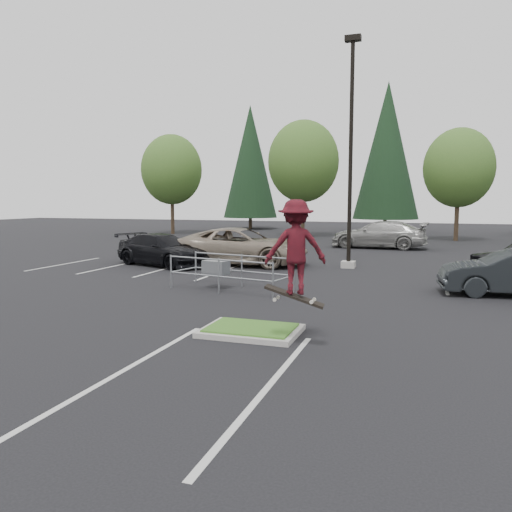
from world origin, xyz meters
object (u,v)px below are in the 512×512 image
(decid_a, at_px, (172,172))
(car_l_tan, at_px, (241,246))
(light_pole, at_px, (350,166))
(car_far_silver, at_px, (379,235))
(cart_corral, at_px, (219,268))
(decid_b, at_px, (303,164))
(skateboarder, at_px, (295,248))
(decid_c, at_px, (459,170))
(car_l_black, at_px, (161,250))
(conif_b, at_px, (387,151))
(conif_a, at_px, (250,162))

(decid_a, distance_m, car_l_tan, 23.41)
(light_pole, xyz_separation_m, car_far_silver, (0.50, 10.00, -3.69))
(decid_a, bearing_deg, car_far_silver, -22.91)
(light_pole, height_order, car_far_silver, light_pole)
(cart_corral, bearing_deg, decid_b, 108.64)
(skateboarder, bearing_deg, decid_c, -119.89)
(car_l_black, distance_m, car_far_silver, 14.93)
(conif_b, xyz_separation_m, car_l_tan, (-4.50, -29.00, -6.97))
(cart_corral, bearing_deg, decid_c, 81.84)
(car_l_black, bearing_deg, decid_c, -14.70)
(light_pole, xyz_separation_m, conif_b, (-0.50, 28.50, 3.29))
(car_l_black, bearing_deg, car_far_silver, -16.45)
(skateboarder, bearing_deg, cart_corral, -75.73)
(conif_b, distance_m, car_far_silver, 19.80)
(conif_b, bearing_deg, decid_b, -121.09)
(decid_a, height_order, skateboarder, decid_a)
(decid_b, height_order, car_l_tan, decid_b)
(light_pole, relative_size, decid_b, 1.05)
(light_pole, bearing_deg, decid_a, 135.75)
(car_l_tan, bearing_deg, cart_corral, -167.39)
(conif_a, xyz_separation_m, car_l_black, (6.00, -29.91, -6.36))
(conif_b, distance_m, skateboarder, 41.63)
(conif_a, bearing_deg, cart_corral, -72.41)
(conif_b, bearing_deg, decid_c, -60.68)
(light_pole, relative_size, cart_corral, 2.35)
(cart_corral, relative_size, car_l_tan, 0.69)
(decid_c, xyz_separation_m, cart_corral, (-8.95, -24.67, -4.52))
(light_pole, relative_size, conif_a, 0.78)
(decid_b, bearing_deg, light_pole, -70.65)
(light_pole, xyz_separation_m, car_l_black, (-8.50, -1.91, -3.82))
(decid_b, bearing_deg, conif_a, 130.17)
(conif_a, height_order, conif_b, conif_b)
(conif_a, relative_size, car_far_silver, 2.18)
(decid_c, bearing_deg, conif_b, 119.32)
(car_l_tan, distance_m, car_l_black, 3.77)
(conif_b, height_order, car_l_black, conif_b)
(decid_a, xyz_separation_m, skateboarder, (19.21, -30.75, -3.49))
(conif_b, bearing_deg, car_far_silver, -86.90)
(light_pole, height_order, decid_c, light_pole)
(decid_c, distance_m, cart_corral, 26.63)
(cart_corral, xyz_separation_m, car_far_silver, (3.96, 16.83, 0.14))
(decid_b, distance_m, cart_corral, 26.10)
(light_pole, height_order, skateboarder, light_pole)
(decid_c, distance_m, conif_a, 22.50)
(car_l_tan, relative_size, car_l_black, 1.23)
(skateboarder, bearing_deg, decid_a, -78.99)
(light_pole, height_order, cart_corral, light_pole)
(light_pole, distance_m, skateboarder, 12.97)
(cart_corral, bearing_deg, decid_a, 132.97)
(decid_b, bearing_deg, cart_corral, -83.14)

